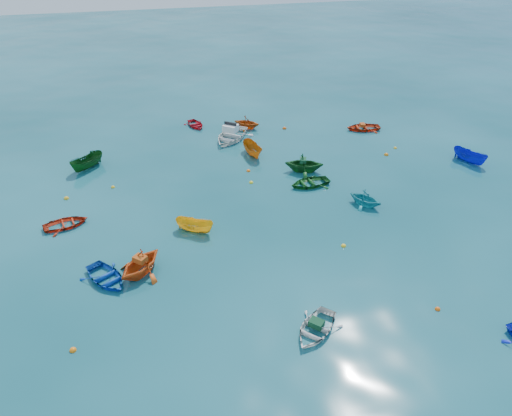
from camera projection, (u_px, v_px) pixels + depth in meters
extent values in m
plane|color=#093B44|center=(274.00, 256.00, 30.14)|extent=(160.00, 160.00, 0.00)
imported|color=#0D40A9|center=(107.00, 280.00, 28.26)|extent=(3.59, 3.89, 0.66)
imported|color=silver|center=(315.00, 332.00, 24.95)|extent=(3.71, 3.73, 0.64)
imported|color=#E25415|center=(142.00, 273.00, 28.82)|extent=(4.08, 4.10, 1.64)
imported|color=yellow|center=(195.00, 231.00, 32.42)|extent=(2.77, 2.21, 1.02)
imported|color=#13521C|center=(310.00, 185.00, 37.56)|extent=(3.37, 2.63, 0.64)
imported|color=teal|center=(364.00, 205.00, 35.17)|extent=(3.11, 3.16, 1.26)
imported|color=#B8270F|center=(66.00, 226.00, 32.92)|extent=(3.25, 2.66, 0.59)
imported|color=#C26912|center=(253.00, 155.00, 41.92)|extent=(1.58, 3.14, 1.16)
imported|color=#13521C|center=(304.00, 171.00, 39.45)|extent=(3.65, 3.39, 1.57)
imported|color=red|center=(363.00, 129.00, 46.47)|extent=(3.35, 2.57, 0.65)
imported|color=#0F18BF|center=(468.00, 162.00, 40.83)|extent=(2.28, 3.16, 1.15)
imported|color=#B60F19|center=(196.00, 126.00, 47.13)|extent=(2.43, 2.92, 0.52)
imported|color=#C14F12|center=(247.00, 128.00, 46.78)|extent=(3.20, 3.10, 1.29)
imported|color=#114916|center=(88.00, 168.00, 39.87)|extent=(3.04, 3.05, 1.21)
imported|color=white|center=(231.00, 139.00, 44.63)|extent=(5.18, 5.43, 1.52)
cube|color=#104023|center=(316.00, 323.00, 24.76)|extent=(0.87, 0.86, 0.34)
cube|color=#B74912|center=(140.00, 259.00, 28.33)|extent=(0.89, 0.88, 0.35)
cube|color=#124928|center=(303.00, 160.00, 38.95)|extent=(0.69, 0.79, 0.32)
cube|color=#B24412|center=(362.00, 125.00, 46.22)|extent=(0.50, 0.62, 0.28)
sphere|color=orange|center=(73.00, 351.00, 23.92)|extent=(0.34, 0.34, 0.34)
sphere|color=yellow|center=(343.00, 246.00, 31.03)|extent=(0.32, 0.32, 0.32)
sphere|color=#EF5A0C|center=(437.00, 309.00, 26.29)|extent=(0.30, 0.30, 0.30)
sphere|color=gold|center=(66.00, 199.00, 35.87)|extent=(0.37, 0.37, 0.37)
sphere|color=#FF660D|center=(248.00, 171.00, 39.46)|extent=(0.32, 0.32, 0.32)
sphere|color=yellow|center=(251.00, 183.00, 37.85)|extent=(0.31, 0.31, 0.31)
sphere|color=orange|center=(386.00, 155.00, 41.89)|extent=(0.38, 0.38, 0.38)
sphere|color=yellow|center=(113.00, 187.00, 37.25)|extent=(0.30, 0.30, 0.30)
sphere|color=#CE4D0B|center=(284.00, 129.00, 46.62)|extent=(0.38, 0.38, 0.38)
sphere|color=yellow|center=(395.00, 148.00, 43.02)|extent=(0.29, 0.29, 0.29)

